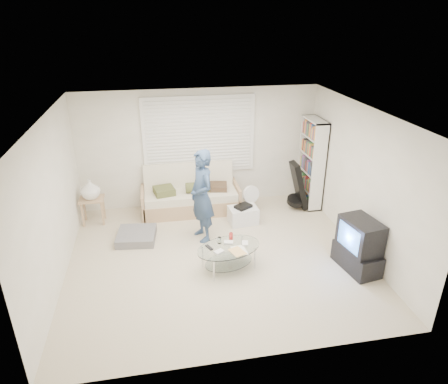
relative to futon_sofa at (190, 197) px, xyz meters
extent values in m
plane|color=#BBAF91|center=(0.26, -1.87, -0.32)|extent=(5.00, 5.00, 0.00)
cube|color=beige|center=(0.26, 0.38, 0.93)|extent=(5.00, 0.02, 2.50)
cube|color=beige|center=(0.26, -4.12, 0.93)|extent=(5.00, 0.02, 2.50)
cube|color=beige|center=(-2.24, -1.87, 0.93)|extent=(0.02, 4.50, 2.50)
cube|color=beige|center=(2.76, -1.87, 0.93)|extent=(0.02, 4.50, 2.50)
cube|color=white|center=(0.26, -1.87, 2.18)|extent=(5.00, 4.50, 0.02)
cube|color=white|center=(0.26, 0.35, 1.23)|extent=(2.32, 0.06, 1.62)
cube|color=black|center=(0.26, 0.33, 1.23)|extent=(2.20, 0.01, 1.50)
cube|color=silver|center=(0.26, 0.31, 1.23)|extent=(2.16, 0.04, 1.50)
cube|color=silver|center=(0.26, 0.33, 1.23)|extent=(2.32, 0.08, 1.62)
cube|color=tan|center=(0.00, -0.04, -0.17)|extent=(1.97, 0.79, 0.31)
cube|color=beige|center=(0.00, -0.06, 0.07)|extent=(1.89, 0.73, 0.16)
cube|color=beige|center=(0.00, 0.27, 0.36)|extent=(1.89, 0.22, 0.60)
cube|color=tan|center=(-0.98, -0.04, -0.05)|extent=(0.06, 0.79, 0.55)
cube|color=tan|center=(0.98, -0.04, -0.05)|extent=(0.06, 0.79, 0.55)
cube|color=#474823|center=(-0.54, -0.09, 0.22)|extent=(0.47, 0.47, 0.14)
cylinder|color=#474823|center=(0.15, -0.12, 0.26)|extent=(0.49, 0.22, 0.22)
cube|color=#433221|center=(0.59, -0.06, 0.21)|extent=(0.41, 0.41, 0.12)
cube|color=slate|center=(-1.12, -1.02, -0.25)|extent=(0.76, 0.76, 0.16)
cube|color=tan|center=(-1.96, -0.18, 0.19)|extent=(0.47, 0.38, 0.04)
cube|color=tan|center=(-2.15, -0.32, -0.07)|extent=(0.04, 0.04, 0.51)
cube|color=tan|center=(-1.77, -0.32, -0.07)|extent=(0.04, 0.04, 0.51)
cube|color=tan|center=(-2.15, -0.04, -0.07)|extent=(0.04, 0.04, 0.51)
cube|color=tan|center=(-1.77, -0.04, -0.07)|extent=(0.04, 0.04, 0.51)
imported|color=white|center=(-1.96, -0.18, 0.41)|extent=(0.38, 0.38, 0.40)
cube|color=white|center=(2.59, -0.14, 0.62)|extent=(0.30, 0.80, 1.90)
cube|color=black|center=(2.26, -0.34, 0.22)|extent=(0.39, 0.38, 1.03)
cylinder|color=black|center=(2.22, -0.34, -0.13)|extent=(0.38, 0.39, 0.20)
cylinder|color=white|center=(1.23, -0.33, -0.31)|extent=(0.25, 0.25, 0.03)
cylinder|color=white|center=(1.23, -0.33, -0.15)|extent=(0.03, 0.03, 0.32)
cylinder|color=white|center=(1.23, -0.33, 0.11)|extent=(0.39, 0.24, 0.37)
cylinder|color=white|center=(1.23, -0.33, 0.11)|extent=(0.11, 0.09, 0.10)
cube|color=white|center=(0.97, -0.73, -0.16)|extent=(0.59, 0.44, 0.33)
cube|color=black|center=(0.97, -0.73, 0.04)|extent=(0.38, 0.35, 0.06)
cube|color=black|center=(2.46, -2.59, -0.14)|extent=(0.57, 0.88, 0.36)
cube|color=black|center=(2.46, -2.59, 0.30)|extent=(0.56, 0.75, 0.53)
cube|color=#4A87D7|center=(2.24, -2.63, 0.30)|extent=(0.11, 0.52, 0.40)
ellipsoid|color=silver|center=(0.39, -2.21, 0.07)|extent=(1.23, 0.97, 0.02)
ellipsoid|color=silver|center=(0.39, -2.21, -0.21)|extent=(0.94, 0.74, 0.01)
cylinder|color=silver|center=(0.10, -2.53, -0.14)|extent=(0.03, 0.03, 0.38)
cylinder|color=silver|center=(0.81, -2.31, -0.14)|extent=(0.03, 0.03, 0.38)
cylinder|color=silver|center=(-0.03, -2.11, -0.14)|extent=(0.03, 0.03, 0.38)
cylinder|color=silver|center=(0.68, -1.89, -0.14)|extent=(0.03, 0.03, 0.38)
cube|color=white|center=(0.21, -2.35, 0.10)|extent=(0.18, 0.16, 0.04)
cube|color=white|center=(0.41, -2.10, 0.10)|extent=(0.17, 0.13, 0.04)
cube|color=white|center=(0.67, -2.18, 0.10)|extent=(0.13, 0.17, 0.04)
cylinder|color=silver|center=(0.26, -2.06, 0.13)|extent=(0.06, 0.06, 0.11)
cylinder|color=red|center=(0.47, -1.98, 0.14)|extent=(0.06, 0.06, 0.12)
cube|color=black|center=(0.07, -2.18, 0.09)|extent=(0.12, 0.17, 0.02)
cube|color=white|center=(0.54, -2.35, 0.08)|extent=(0.24, 0.31, 0.01)
cube|color=#E1AF63|center=(0.49, -2.38, 0.09)|extent=(0.28, 0.32, 0.01)
imported|color=navy|center=(0.10, -1.17, 0.54)|extent=(0.58, 0.72, 1.72)
camera|label=1|loc=(-0.68, -7.62, 3.55)|focal=32.00mm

